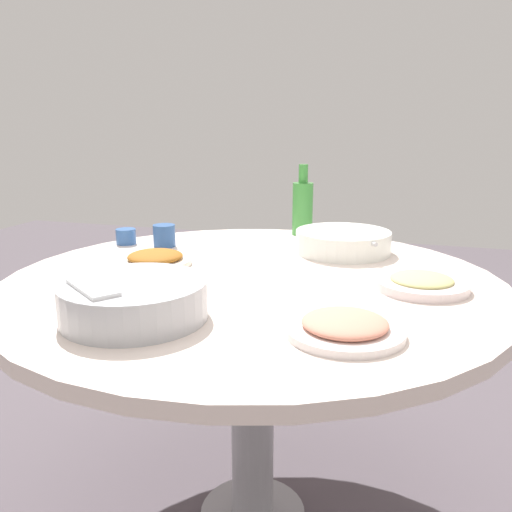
% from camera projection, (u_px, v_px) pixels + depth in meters
% --- Properties ---
extents(round_dining_table, '(1.31, 1.31, 0.76)m').
position_uv_depth(round_dining_table, '(252.00, 313.00, 1.42)').
color(round_dining_table, '#99999E').
rests_on(round_dining_table, ground).
extents(rice_bowl, '(0.31, 0.31, 0.09)m').
position_uv_depth(rice_bowl, '(134.00, 299.00, 1.10)').
color(rice_bowl, '#B2B5BA').
rests_on(rice_bowl, round_dining_table).
extents(soup_bowl, '(0.30, 0.30, 0.07)m').
position_uv_depth(soup_bowl, '(343.00, 242.00, 1.66)').
color(soup_bowl, white).
rests_on(soup_bowl, round_dining_table).
extents(dish_stirfry, '(0.21, 0.21, 0.04)m').
position_uv_depth(dish_stirfry, '(155.00, 259.00, 1.52)').
color(dish_stirfry, silver).
rests_on(dish_stirfry, round_dining_table).
extents(dish_noodles, '(0.23, 0.23, 0.04)m').
position_uv_depth(dish_noodles, '(422.00, 283.00, 1.30)').
color(dish_noodles, silver).
rests_on(dish_noodles, round_dining_table).
extents(dish_shrimp, '(0.23, 0.23, 0.04)m').
position_uv_depth(dish_shrimp, '(345.00, 327.00, 1.02)').
color(dish_shrimp, white).
rests_on(dish_shrimp, round_dining_table).
extents(green_bottle, '(0.07, 0.07, 0.26)m').
position_uv_depth(green_bottle, '(303.00, 207.00, 1.91)').
color(green_bottle, green).
rests_on(green_bottle, round_dining_table).
extents(tea_cup_near, '(0.07, 0.07, 0.07)m').
position_uv_depth(tea_cup_near, '(164.00, 236.00, 1.74)').
color(tea_cup_near, '#2B508B').
rests_on(tea_cup_near, round_dining_table).
extents(tea_cup_far, '(0.07, 0.07, 0.05)m').
position_uv_depth(tea_cup_far, '(126.00, 236.00, 1.78)').
color(tea_cup_far, '#315B9C').
rests_on(tea_cup_far, round_dining_table).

